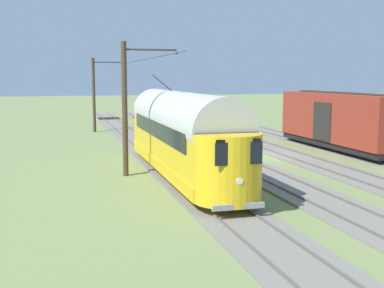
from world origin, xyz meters
The scene contains 11 objects.
ground_plane centered at (0.00, 0.00, 0.00)m, with size 220.00×220.00×0.00m, color olive.
track_streetcar_siding centered at (-6.32, -0.31, 0.05)m, with size 2.80×80.00×0.18m.
track_adjacent_siding centered at (-2.11, -0.31, 0.05)m, with size 2.80×80.00×0.18m.
track_third_siding centered at (2.11, -0.31, 0.05)m, with size 2.80×80.00×0.18m.
track_outer_siding centered at (6.32, -0.31, 0.05)m, with size 2.80×80.00×0.18m.
vintage_streetcar centered at (6.32, 4.78, 2.26)m, with size 2.65×16.59×5.01m.
boxcar_adjacent centered at (-6.32, -0.69, 2.16)m, with size 2.96×11.99×3.85m.
catenary_pole_foreground centered at (8.94, -17.24, 3.56)m, with size 2.92×0.28×6.79m.
catenary_pole_mid_near centered at (8.94, 3.89, 3.56)m, with size 2.92×0.28×6.79m.
overhead_wire_run centered at (6.41, -7.36, 6.25)m, with size 2.71×25.13×0.18m.
switch_stand centered at (-7.68, -7.38, 0.70)m, with size 0.50×0.30×1.24m.
Camera 1 is at (12.31, 28.55, 5.00)m, focal length 45.72 mm.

